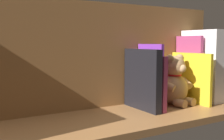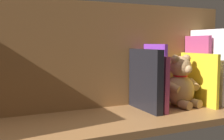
{
  "view_description": "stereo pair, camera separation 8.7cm",
  "coord_description": "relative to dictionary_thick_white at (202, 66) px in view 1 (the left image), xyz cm",
  "views": [
    {
      "loc": [
        43.96,
        74.34,
        23.45
      ],
      "look_at": [
        0.0,
        0.0,
        14.87
      ],
      "focal_mm": 44.81,
      "sensor_mm": 36.0,
      "label": 1
    },
    {
      "loc": [
        36.29,
        78.37,
        23.45
      ],
      "look_at": [
        0.0,
        0.0,
        14.87
      ],
      "focal_mm": 44.81,
      "sensor_mm": 36.0,
      "label": 2
    }
  ],
  "objects": [
    {
      "name": "book_2",
      "position": [
        24.71,
        -2.32,
        -2.73
      ],
      "size": [
        1.21,
        13.49,
        22.82
      ],
      "primitive_type": "cube",
      "color": "purple",
      "rests_on": "ground_plane"
    },
    {
      "name": "book_1",
      "position": [
        7.18,
        0.83,
        -4.46
      ],
      "size": [
        1.24,
        19.79,
        19.36
      ],
      "primitive_type": "cube",
      "color": "yellow",
      "rests_on": "ground_plane"
    },
    {
      "name": "dictionary_thick_white",
      "position": [
        0.0,
        0.0,
        0.0
      ],
      "size": [
        6.33,
        17.92,
        28.29
      ],
      "primitive_type": "cube",
      "color": "white",
      "rests_on": "ground_plane"
    },
    {
      "name": "book_0",
      "position": [
        4.86,
        -2.49,
        -1.16
      ],
      "size": [
        1.98,
        13.13,
        26.0
      ],
      "primitive_type": "cube",
      "rotation": [
        0.0,
        0.02,
        0.0
      ],
      "color": "#B23F72",
      "rests_on": "ground_plane"
    },
    {
      "name": "ground_plane",
      "position": [
        44.37,
        3.52,
        -15.24
      ],
      "size": [
        109.78,
        31.96,
        2.2
      ],
      "primitive_type": "cube",
      "color": "#9E6B3D"
    },
    {
      "name": "teddy_bear",
      "position": [
        15.03,
        0.4,
        -5.78
      ],
      "size": [
        15.25,
        13.26,
        19.0
      ],
      "rotation": [
        0.0,
        0.0,
        0.15
      ],
      "color": "tan",
      "rests_on": "ground_plane"
    },
    {
      "name": "shelf_back_panel",
      "position": [
        44.37,
        -10.21,
        4.64
      ],
      "size": [
        109.78,
        1.5,
        37.56
      ],
      "primitive_type": "cube",
      "color": "olive",
      "rests_on": "ground_plane"
    },
    {
      "name": "book_3",
      "position": [
        27.14,
        -0.08,
        -4.73
      ],
      "size": [
        1.91,
        17.95,
        18.85
      ],
      "primitive_type": "cube",
      "rotation": [
        0.0,
        -0.01,
        0.0
      ],
      "color": "#B23F72",
      "rests_on": "ground_plane"
    },
    {
      "name": "book_4",
      "position": [
        30.23,
        0.15,
        -3.58
      ],
      "size": [
        2.54,
        18.41,
        21.12
      ],
      "primitive_type": "cube",
      "color": "black",
      "rests_on": "ground_plane"
    }
  ]
}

